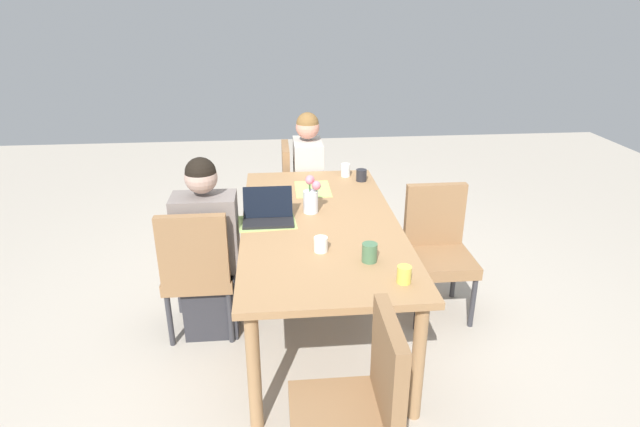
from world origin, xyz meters
The scene contains 17 objects.
ground_plane centered at (0.00, 0.00, 0.00)m, with size 10.00×10.00×0.00m, color #B2A899.
dining_table centered at (0.00, 0.00, 0.68)m, with size 2.03×1.00×0.75m.
chair_head_right_left_near centered at (1.31, 0.06, 0.50)m, with size 0.44×0.44×0.90m.
person_head_right_left_near centered at (1.25, -0.01, 0.53)m, with size 0.40×0.36×1.19m.
chair_far_left_mid centered at (-0.08, 0.79, 0.50)m, with size 0.44×0.44×0.90m.
person_far_left_mid centered at (0.00, 0.73, 0.53)m, with size 0.36×0.40×1.19m.
chair_near_left_far centered at (0.10, -0.83, 0.50)m, with size 0.44×0.44×0.90m.
chair_head_left_right_near centered at (-1.35, -0.04, 0.50)m, with size 0.44×0.44×0.90m.
flower_vase centered at (0.15, 0.05, 0.87)m, with size 0.10×0.12×0.25m.
placemat_head_right_left_near centered at (0.59, 0.00, 0.76)m, with size 0.36×0.26×0.00m, color #9EBC66.
placemat_far_left_mid centered at (0.00, 0.34, 0.76)m, with size 0.36×0.26×0.00m, color #9EBC66.
laptop_far_left_mid centered at (0.02, 0.33, 0.80)m, with size 0.22×0.32×0.20m.
coffee_mug_near_left centered at (-0.43, 0.04, 0.80)m, with size 0.08×0.08×0.09m, color white.
coffee_mug_near_right centered at (-0.57, -0.22, 0.81)m, with size 0.08×0.08×0.10m, color #47704C.
coffee_mug_centre_left centered at (0.75, -0.39, 0.80)m, with size 0.08×0.08×0.09m, color #232328.
coffee_mug_centre_right centered at (0.87, -0.29, 0.81)m, with size 0.07×0.07×0.10m, color white.
coffee_mug_far_left centered at (-0.81, -0.35, 0.80)m, with size 0.07×0.07×0.09m, color #DBC64C.
Camera 1 is at (-3.02, 0.28, 2.08)m, focal length 28.96 mm.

